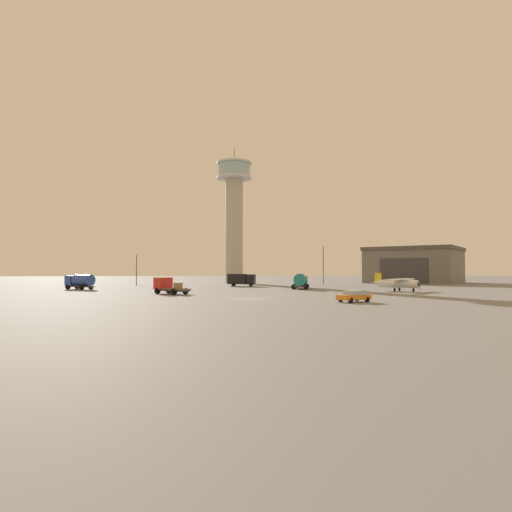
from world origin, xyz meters
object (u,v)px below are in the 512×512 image
car_orange (354,296)px  truck_box_black (241,279)px  control_tower (234,209)px  truck_fuel_tanker_teal (300,281)px  truck_fuel_tanker_blue (80,281)px  light_post_west (323,261)px  traffic_cone_near_left (389,293)px  airplane_white (398,283)px  truck_flatbed_red (168,286)px  light_post_east (136,266)px

car_orange → truck_box_black: bearing=-106.0°
control_tower → truck_fuel_tanker_teal: (12.62, -38.92, -19.56)m
truck_fuel_tanker_blue → light_post_west: light_post_west is taller
traffic_cone_near_left → airplane_white: bearing=63.0°
control_tower → traffic_cone_near_left: (22.29, -60.32, -20.89)m
control_tower → airplane_white: 59.76m
traffic_cone_near_left → light_post_west: bearing=89.6°
airplane_white → truck_fuel_tanker_teal: 18.43m
truck_fuel_tanker_teal → truck_flatbed_red: (-23.46, -15.32, -0.42)m
truck_fuel_tanker_blue → light_post_east: (6.34, 19.72, 2.97)m
control_tower → light_post_east: (-23.42, -18.48, -16.63)m
light_post_east → light_post_west: bearing=5.4°
airplane_white → truck_fuel_tanker_teal: size_ratio=1.34×
control_tower → truck_flatbed_red: size_ratio=6.14×
truck_fuel_tanker_blue → light_post_west: size_ratio=0.64×
airplane_white → truck_fuel_tanker_blue: airplane_white is taller
control_tower → light_post_east: 34.15m
control_tower → truck_box_black: 31.13m
airplane_white → light_post_west: 35.52m
airplane_white → light_post_west: (-5.47, 34.81, 4.44)m
truck_flatbed_red → light_post_east: light_post_east is taller
car_orange → control_tower: bearing=-109.3°
truck_fuel_tanker_teal → light_post_west: 27.11m
light_post_east → traffic_cone_near_left: 62.11m
truck_fuel_tanker_teal → light_post_east: 41.53m
car_orange → light_post_west: light_post_west is taller
truck_box_black → light_post_east: (-24.86, 5.66, 2.97)m
truck_fuel_tanker_blue → traffic_cone_near_left: size_ratio=9.30×
airplane_white → light_post_west: bearing=140.0°
airplane_white → truck_flatbed_red: size_ratio=1.47×
truck_fuel_tanker_blue → light_post_east: 20.93m
truck_fuel_tanker_teal → light_post_west: light_post_west is taller
airplane_white → light_post_west: light_post_west is taller
light_post_east → traffic_cone_near_left: light_post_east is taller
airplane_white → truck_fuel_tanker_blue: (-57.87, 10.71, 0.14)m
control_tower → truck_fuel_tanker_teal: 45.35m
truck_flatbed_red → car_orange: truck_flatbed_red is taller
truck_flatbed_red → car_orange: bearing=-172.1°
truck_fuel_tanker_teal → light_post_west: size_ratio=0.68×
truck_flatbed_red → light_post_west: (33.48, 40.15, 4.69)m
control_tower → truck_fuel_tanker_teal: size_ratio=5.62×
control_tower → light_post_west: (22.64, -14.09, -15.29)m
control_tower → light_post_east: size_ratio=5.08×
truck_box_black → truck_fuel_tanker_teal: bearing=-40.5°
airplane_white → truck_flatbed_red: airplane_white is taller
car_orange → light_post_west: size_ratio=0.43×
light_post_west → car_orange: bearing=-99.0°
airplane_white → car_orange: (-14.74, -23.90, -0.76)m
truck_fuel_tanker_blue → traffic_cone_near_left: (52.05, -22.12, -1.29)m
truck_fuel_tanker_teal → truck_box_black: size_ratio=1.04×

